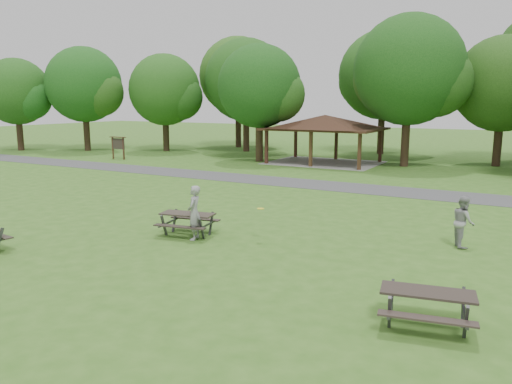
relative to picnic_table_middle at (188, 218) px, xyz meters
The scene contains 18 objects.
ground 1.56m from the picnic_table_middle, 74.64° to the right, with size 160.00×160.00×0.00m, color #36651D.
asphalt_path 12.65m from the picnic_table_middle, 88.29° to the left, with size 120.00×3.20×0.02m, color #434345.
pavilion 23.04m from the picnic_table_middle, 99.10° to the left, with size 8.60×7.01×3.76m.
notice_board 25.73m from the picnic_table_middle, 139.73° to the left, with size 1.60×0.30×1.88m.
tree_row_a 34.86m from the picnic_table_middle, 143.13° to the left, with size 7.56×7.20×9.97m.
tree_row_b 32.10m from the picnic_table_middle, 130.38° to the left, with size 7.14×6.80×9.28m.
tree_row_c 31.35m from the picnic_table_middle, 116.06° to the left, with size 8.19×7.80×10.67m.
tree_row_d 23.38m from the picnic_table_middle, 111.99° to the left, with size 6.93×6.60×9.27m.
tree_row_e 24.57m from the picnic_table_middle, 84.02° to the left, with size 8.40×8.00×11.02m.
tree_row_f 28.92m from the picnic_table_middle, 72.68° to the left, with size 7.35×7.00×9.55m.
tree_deep_a 35.86m from the picnic_table_middle, 117.94° to the left, with size 8.40×8.00×11.38m.
tree_deep_b 32.30m from the picnic_table_middle, 92.75° to the left, with size 8.40×8.00×11.13m.
tree_flank_left 38.22m from the picnic_table_middle, 152.24° to the left, with size 6.72×6.40×8.93m.
picnic_table_middle is the anchor object (origin of this frame).
picnic_table_far 9.71m from the picnic_table_middle, 21.58° to the right, with size 2.20×1.89×0.85m.
frisbee_in_flight 2.81m from the picnic_table_middle, 12.31° to the left, with size 0.33×0.33×0.02m.
frisbee_thrower 0.74m from the picnic_table_middle, 31.68° to the right, with size 0.70×0.46×1.92m, color gray.
frisbee_catcher 9.50m from the picnic_table_middle, 20.29° to the left, with size 0.84×0.65×1.73m, color #98989B.
Camera 1 is at (10.34, -12.78, 4.81)m, focal length 35.00 mm.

